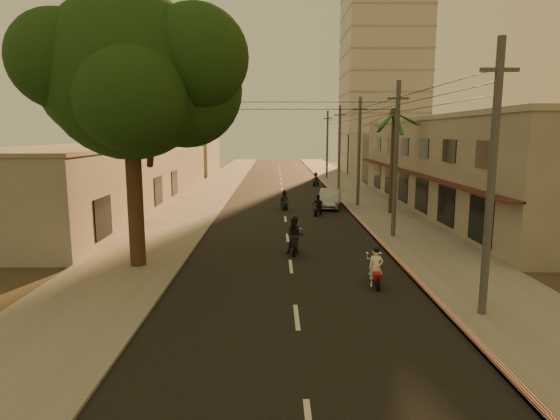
{
  "coord_description": "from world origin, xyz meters",
  "views": [
    {
      "loc": [
        -0.7,
        -18.8,
        6.07
      ],
      "look_at": [
        -0.47,
        5.58,
        2.06
      ],
      "focal_mm": 30.0,
      "sensor_mm": 36.0,
      "label": 1
    }
  ],
  "objects_px": {
    "parked_car": "(330,199)",
    "scooter_far_b": "(316,180)",
    "scooter_red": "(376,269)",
    "scooter_mid_b": "(318,206)",
    "broadleaf_tree": "(139,77)",
    "scooter_far_a": "(284,201)",
    "palm_tree": "(394,118)",
    "scooter_mid_a": "(295,236)"
  },
  "relations": [
    {
      "from": "scooter_red",
      "to": "scooter_mid_b",
      "type": "distance_m",
      "value": 16.33
    },
    {
      "from": "scooter_mid_a",
      "to": "scooter_far_a",
      "type": "xyz_separation_m",
      "value": [
        -0.28,
        13.9,
        -0.17
      ]
    },
    {
      "from": "scooter_mid_b",
      "to": "scooter_far_a",
      "type": "bearing_deg",
      "value": 156.11
    },
    {
      "from": "scooter_far_a",
      "to": "scooter_far_b",
      "type": "height_order",
      "value": "scooter_far_b"
    },
    {
      "from": "broadleaf_tree",
      "to": "scooter_far_a",
      "type": "distance_m",
      "value": 19.06
    },
    {
      "from": "palm_tree",
      "to": "parked_car",
      "type": "distance_m",
      "value": 8.31
    },
    {
      "from": "scooter_mid_a",
      "to": "scooter_mid_b",
      "type": "height_order",
      "value": "scooter_mid_a"
    },
    {
      "from": "scooter_far_b",
      "to": "parked_car",
      "type": "distance_m",
      "value": 15.86
    },
    {
      "from": "parked_car",
      "to": "scooter_far_b",
      "type": "bearing_deg",
      "value": 100.27
    },
    {
      "from": "scooter_red",
      "to": "scooter_far_a",
      "type": "bearing_deg",
      "value": 101.69
    },
    {
      "from": "broadleaf_tree",
      "to": "scooter_mid_b",
      "type": "bearing_deg",
      "value": 55.78
    },
    {
      "from": "broadleaf_tree",
      "to": "parked_car",
      "type": "relative_size",
      "value": 2.48
    },
    {
      "from": "scooter_far_a",
      "to": "parked_car",
      "type": "bearing_deg",
      "value": -1.81
    },
    {
      "from": "scooter_far_a",
      "to": "parked_car",
      "type": "xyz_separation_m",
      "value": [
        3.76,
        0.96,
        0.04
      ]
    },
    {
      "from": "scooter_mid_a",
      "to": "scooter_far_b",
      "type": "height_order",
      "value": "scooter_mid_a"
    },
    {
      "from": "broadleaf_tree",
      "to": "scooter_mid_a",
      "type": "relative_size",
      "value": 5.99
    },
    {
      "from": "scooter_red",
      "to": "scooter_far_a",
      "type": "height_order",
      "value": "scooter_red"
    },
    {
      "from": "palm_tree",
      "to": "parked_car",
      "type": "bearing_deg",
      "value": 142.88
    },
    {
      "from": "broadleaf_tree",
      "to": "parked_car",
      "type": "distance_m",
      "value": 21.41
    },
    {
      "from": "scooter_mid_b",
      "to": "parked_car",
      "type": "height_order",
      "value": "scooter_mid_b"
    },
    {
      "from": "scooter_red",
      "to": "scooter_far_a",
      "type": "xyz_separation_m",
      "value": [
        -3.31,
        19.08,
        -0.0
      ]
    },
    {
      "from": "scooter_mid_b",
      "to": "scooter_far_b",
      "type": "height_order",
      "value": "scooter_far_b"
    },
    {
      "from": "scooter_far_b",
      "to": "scooter_mid_a",
      "type": "bearing_deg",
      "value": -69.84
    },
    {
      "from": "scooter_red",
      "to": "scooter_mid_a",
      "type": "height_order",
      "value": "scooter_mid_a"
    },
    {
      "from": "scooter_far_a",
      "to": "scooter_far_b",
      "type": "xyz_separation_m",
      "value": [
        3.96,
        16.82,
        0.03
      ]
    },
    {
      "from": "scooter_mid_a",
      "to": "scooter_far_b",
      "type": "bearing_deg",
      "value": 88.96
    },
    {
      "from": "broadleaf_tree",
      "to": "scooter_far_b",
      "type": "bearing_deg",
      "value": 72.22
    },
    {
      "from": "scooter_mid_a",
      "to": "scooter_far_b",
      "type": "distance_m",
      "value": 30.94
    },
    {
      "from": "parked_car",
      "to": "palm_tree",
      "type": "bearing_deg",
      "value": -26.15
    },
    {
      "from": "scooter_red",
      "to": "parked_car",
      "type": "relative_size",
      "value": 0.35
    },
    {
      "from": "palm_tree",
      "to": "scooter_far_b",
      "type": "xyz_separation_m",
      "value": [
        -4.05,
        19.07,
        -6.39
      ]
    },
    {
      "from": "palm_tree",
      "to": "broadleaf_tree",
      "type": "bearing_deg",
      "value": -136.52
    },
    {
      "from": "scooter_far_b",
      "to": "parked_car",
      "type": "relative_size",
      "value": 0.34
    },
    {
      "from": "broadleaf_tree",
      "to": "scooter_far_a",
      "type": "height_order",
      "value": "broadleaf_tree"
    },
    {
      "from": "palm_tree",
      "to": "scooter_far_a",
      "type": "relative_size",
      "value": 5.14
    },
    {
      "from": "scooter_mid_b",
      "to": "scooter_far_a",
      "type": "height_order",
      "value": "scooter_mid_b"
    },
    {
      "from": "broadleaf_tree",
      "to": "scooter_mid_b",
      "type": "distance_m",
      "value": 17.89
    },
    {
      "from": "broadleaf_tree",
      "to": "scooter_red",
      "type": "height_order",
      "value": "broadleaf_tree"
    },
    {
      "from": "scooter_mid_b",
      "to": "parked_car",
      "type": "relative_size",
      "value": 0.33
    },
    {
      "from": "scooter_mid_b",
      "to": "scooter_far_b",
      "type": "distance_m",
      "value": 19.65
    },
    {
      "from": "scooter_far_a",
      "to": "parked_car",
      "type": "distance_m",
      "value": 3.88
    },
    {
      "from": "broadleaf_tree",
      "to": "scooter_red",
      "type": "relative_size",
      "value": 7.1
    }
  ]
}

